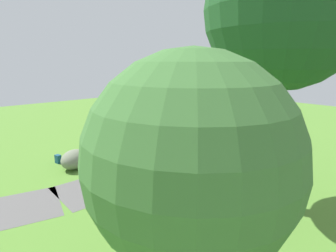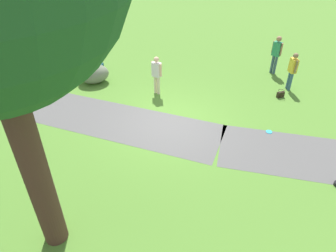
# 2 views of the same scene
# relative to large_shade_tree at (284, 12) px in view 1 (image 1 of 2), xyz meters

# --- Properties ---
(ground_plane) EXTENTS (48.00, 48.00, 0.00)m
(ground_plane) POSITION_rel_large_shade_tree_xyz_m (-0.92, -5.54, -6.04)
(ground_plane) COLOR #53842F
(footpath_segment_near) EXTENTS (8.21, 3.21, 0.01)m
(footpath_segment_near) POSITION_rel_large_shade_tree_xyz_m (-6.95, -5.35, -6.04)
(footpath_segment_near) COLOR #595756
(footpath_segment_near) RESTS_ON ground
(footpath_segment_mid) EXTENTS (8.03, 2.44, 0.01)m
(footpath_segment_mid) POSITION_rel_large_shade_tree_xyz_m (1.03, -4.96, -6.04)
(footpath_segment_mid) COLOR #595756
(footpath_segment_mid) RESTS_ON ground
(large_shade_tree) EXTENTS (4.58, 4.58, 8.39)m
(large_shade_tree) POSITION_rel_large_shade_tree_xyz_m (0.00, 0.00, 0.00)
(large_shade_tree) COLOR #4D3126
(large_shade_tree) RESTS_ON ground
(young_tree_near_path) EXTENTS (3.14, 3.14, 4.87)m
(young_tree_near_path) POSITION_rel_large_shade_tree_xyz_m (5.31, 1.44, -2.75)
(young_tree_near_path) COLOR brown
(young_tree_near_path) RESTS_ON ground
(lamp_post) EXTENTS (0.28, 0.28, 3.61)m
(lamp_post) POSITION_rel_large_shade_tree_xyz_m (-6.53, -4.15, -3.82)
(lamp_post) COLOR black
(lamp_post) RESTS_ON ground
(lawn_boulder) EXTENTS (1.71, 1.63, 0.85)m
(lawn_boulder) POSITION_rel_large_shade_tree_xyz_m (3.39, -7.45, -5.62)
(lawn_boulder) COLOR slate
(lawn_boulder) RESTS_ON ground
(woman_with_handbag) EXTENTS (0.38, 0.47, 1.66)m
(woman_with_handbag) POSITION_rel_large_shade_tree_xyz_m (-4.96, -9.77, -5.08)
(woman_with_handbag) COLOR #365972
(woman_with_handbag) RESTS_ON ground
(man_near_boulder) EXTENTS (0.46, 0.39, 1.80)m
(man_near_boulder) POSITION_rel_large_shade_tree_xyz_m (-4.18, -11.24, -4.99)
(man_near_boulder) COLOR #3B5465
(man_near_boulder) RESTS_ON ground
(passerby_on_path) EXTENTS (0.50, 0.33, 1.66)m
(passerby_on_path) POSITION_rel_large_shade_tree_xyz_m (0.32, -7.46, -5.09)
(passerby_on_path) COLOR beige
(passerby_on_path) RESTS_ON ground
(handbag_on_grass) EXTENTS (0.38, 0.38, 0.31)m
(handbag_on_grass) POSITION_rel_large_shade_tree_xyz_m (-4.69, -8.91, -5.90)
(handbag_on_grass) COLOR black
(handbag_on_grass) RESTS_ON ground
(backpack_by_boulder) EXTENTS (0.30, 0.31, 0.40)m
(backpack_by_boulder) POSITION_rel_large_shade_tree_xyz_m (3.68, -8.60, -5.85)
(backpack_by_boulder) COLOR navy
(backpack_by_boulder) RESTS_ON ground
(frisbee_on_grass) EXTENTS (0.22, 0.22, 0.02)m
(frisbee_on_grass) POSITION_rel_large_shade_tree_xyz_m (-4.47, -6.16, -6.03)
(frisbee_on_grass) COLOR #2CA9DF
(frisbee_on_grass) RESTS_ON ground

